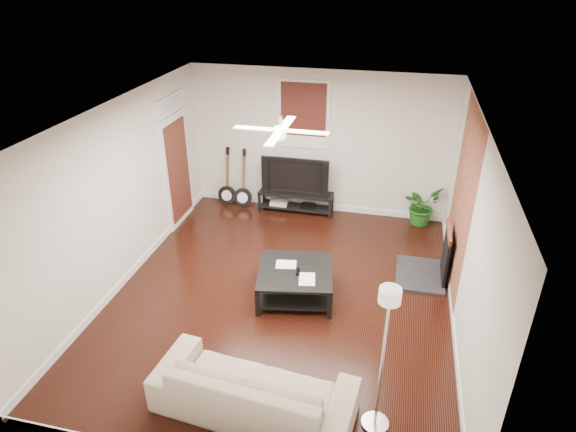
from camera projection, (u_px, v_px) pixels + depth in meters
name	position (u px, v px, depth m)	size (l,w,h in m)	color
room	(282.00, 213.00, 6.91)	(5.01, 6.01, 2.81)	black
brick_accent	(462.00, 200.00, 7.27)	(0.02, 2.20, 2.80)	brown
fireplace	(433.00, 252.00, 7.76)	(0.80, 1.10, 0.92)	black
window_back	(303.00, 115.00, 9.27)	(1.00, 0.06, 1.30)	#39100F
door_left	(177.00, 160.00, 9.11)	(0.08, 1.00, 2.50)	white
tv_stand	(296.00, 202.00, 9.94)	(1.48, 0.39, 0.41)	black
tv	(296.00, 174.00, 9.68)	(1.33, 0.17, 0.76)	black
coffee_table	(295.00, 282.00, 7.44)	(1.09, 1.09, 0.46)	black
sofa	(254.00, 388.00, 5.49)	(2.25, 0.88, 0.66)	tan
floor_lamp	(382.00, 362.00, 5.03)	(0.30, 0.30, 1.84)	white
potted_plant	(422.00, 205.00, 9.40)	(0.69, 0.60, 0.76)	#1E5E1B
guitar_left	(226.00, 178.00, 10.01)	(0.38, 0.27, 1.22)	black
guitar_right	(242.00, 180.00, 9.92)	(0.38, 0.27, 1.22)	black
ceiling_fan	(281.00, 130.00, 6.35)	(1.24, 1.24, 0.32)	white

